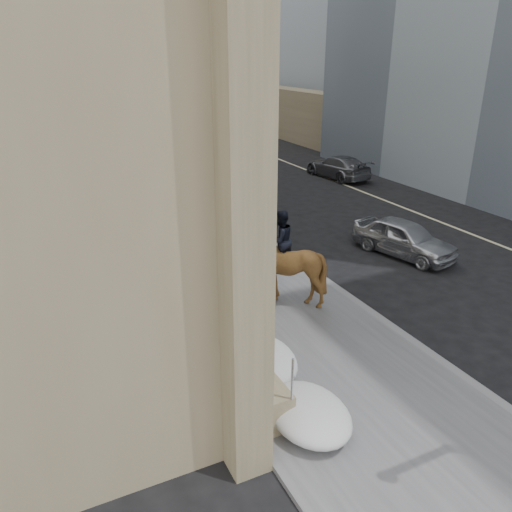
{
  "coord_description": "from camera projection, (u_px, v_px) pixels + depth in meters",
  "views": [
    {
      "loc": [
        -5.69,
        -8.56,
        6.96
      ],
      "look_at": [
        -0.2,
        2.87,
        1.7
      ],
      "focal_mm": 35.0,
      "sensor_mm": 36.0,
      "label": 1
    }
  ],
  "objects": [
    {
      "name": "ground",
      "position": [
        315.0,
        360.0,
        12.07
      ],
      "size": [
        140.0,
        140.0,
        0.0
      ],
      "primitive_type": "plane",
      "color": "black",
      "rests_on": "ground"
    },
    {
      "name": "sidewalk",
      "position": [
        185.0,
        232.0,
        20.37
      ],
      "size": [
        5.0,
        80.0,
        0.12
      ],
      "primitive_type": "cube",
      "color": "#4F4F51",
      "rests_on": "ground"
    },
    {
      "name": "curb",
      "position": [
        243.0,
        223.0,
        21.42
      ],
      "size": [
        0.24,
        80.0,
        0.12
      ],
      "primitive_type": "cube",
      "color": "slate",
      "rests_on": "ground"
    },
    {
      "name": "lane_line",
      "position": [
        389.0,
        202.0,
        24.59
      ],
      "size": [
        0.15,
        70.0,
        0.01
      ],
      "primitive_type": "cube",
      "color": "#BFB78C",
      "rests_on": "ground"
    },
    {
      "name": "far_podium",
      "position": [
        469.0,
        153.0,
        25.82
      ],
      "size": [
        2.0,
        80.0,
        4.0
      ],
      "primitive_type": "cube",
      "color": "#7A6D4F",
      "rests_on": "ground"
    },
    {
      "name": "streetlight_mid",
      "position": [
        209.0,
        105.0,
        23.06
      ],
      "size": [
        1.71,
        0.24,
        8.0
      ],
      "color": "#2D2D30",
      "rests_on": "ground"
    },
    {
      "name": "streetlight_far",
      "position": [
        120.0,
        82.0,
        39.72
      ],
      "size": [
        1.71,
        0.24,
        8.0
      ],
      "color": "#2D2D30",
      "rests_on": "ground"
    },
    {
      "name": "traffic_signal",
      "position": [
        151.0,
        103.0,
        29.68
      ],
      "size": [
        4.1,
        0.22,
        6.0
      ],
      "color": "#2D2D30",
      "rests_on": "ground"
    },
    {
      "name": "snow_bank",
      "position": [
        163.0,
        243.0,
        18.07
      ],
      "size": [
        1.7,
        18.1,
        0.76
      ],
      "color": "silver",
      "rests_on": "sidewalk"
    },
    {
      "name": "mounted_horse_left",
      "position": [
        207.0,
        259.0,
        14.73
      ],
      "size": [
        1.7,
        2.72,
        2.72
      ],
      "rotation": [
        0.0,
        0.0,
        3.38
      ],
      "color": "#422013",
      "rests_on": "sidewalk"
    },
    {
      "name": "mounted_horse_right",
      "position": [
        282.0,
        265.0,
        14.13
      ],
      "size": [
        2.16,
        2.33,
        2.77
      ],
      "rotation": [
        0.0,
        0.0,
        3.34
      ],
      "color": "#4C3115",
      "rests_on": "sidewalk"
    },
    {
      "name": "pedestrian",
      "position": [
        267.0,
        259.0,
        15.3
      ],
      "size": [
        1.09,
        0.55,
        1.78
      ],
      "primitive_type": "imported",
      "rotation": [
        0.0,
        0.0,
        0.12
      ],
      "color": "black",
      "rests_on": "sidewalk"
    },
    {
      "name": "car_silver",
      "position": [
        404.0,
        238.0,
        18.03
      ],
      "size": [
        2.49,
        4.16,
        1.32
      ],
      "primitive_type": "imported",
      "rotation": [
        0.0,
        0.0,
        0.25
      ],
      "color": "#B2B5BA",
      "rests_on": "ground"
    },
    {
      "name": "car_grey",
      "position": [
        338.0,
        167.0,
        29.02
      ],
      "size": [
        2.18,
        4.59,
        1.29
      ],
      "primitive_type": "imported",
      "rotation": [
        0.0,
        0.0,
        3.23
      ],
      "color": "#57585E",
      "rests_on": "ground"
    }
  ]
}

